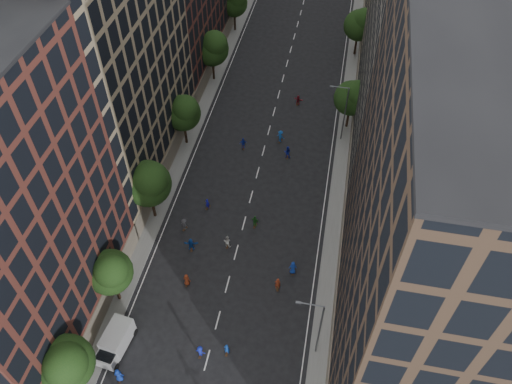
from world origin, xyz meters
TOP-DOWN VIEW (x-y plane):
  - ground at (0.00, 40.00)m, footprint 240.00×240.00m
  - sidewalk_left at (-12.00, 47.50)m, footprint 4.00×105.00m
  - sidewalk_right at (12.00, 47.50)m, footprint 4.00×105.00m
  - bldg_left_b at (-19.00, 35.00)m, footprint 14.00×26.00m
  - bldg_right_a at (19.00, 15.00)m, footprint 14.00×30.00m
  - bldg_right_b at (19.00, 44.00)m, footprint 14.00×28.00m
  - tree_left_0 at (-11.01, 3.85)m, footprint 5.20×5.20m
  - tree_left_1 at (-11.02, 13.86)m, footprint 4.80×4.80m
  - tree_left_2 at (-10.99, 25.83)m, footprint 5.60×5.60m
  - tree_left_3 at (-11.02, 39.85)m, footprint 5.00×5.00m
  - tree_left_4 at (-11.00, 55.84)m, footprint 5.40×5.40m
  - tree_left_5 at (-11.02, 71.86)m, footprint 4.80×4.80m
  - tree_right_a at (11.38, 47.85)m, footprint 5.00×5.00m
  - tree_right_b at (11.39, 67.85)m, footprint 5.20×5.20m
  - streetlamp_near at (10.37, 12.00)m, footprint 2.64×0.22m
  - streetlamp_far at (10.37, 45.00)m, footprint 2.64×0.22m
  - cargo_van at (-9.29, 8.57)m, footprint 2.83×5.05m
  - skater_0 at (-7.82, 5.52)m, footprint 1.00×0.73m
  - skater_1 at (1.81, 10.15)m, footprint 0.63×0.44m
  - skater_3 at (-0.74, 9.40)m, footprint 1.07×0.70m
  - skater_6 at (-4.43, 17.18)m, footprint 0.90×0.65m
  - skater_7 at (5.59, 18.57)m, footprint 0.75×0.57m
  - skater_8 at (-1.19, 23.18)m, footprint 0.94×0.78m
  - skater_9 at (-6.92, 24.74)m, footprint 1.26×1.01m
  - skater_10 at (1.46, 26.80)m, footprint 1.14×0.70m
  - skater_11 at (-5.28, 21.91)m, footprint 1.78×0.82m
  - skater_12 at (6.96, 20.97)m, footprint 0.99×0.73m
  - skater_13 at (-5.04, 28.57)m, footprint 0.68×0.57m
  - skater_14 at (3.49, 39.77)m, footprint 0.94×0.73m
  - skater_15 at (2.03, 42.86)m, footprint 1.42×1.15m
  - skater_16 at (-2.93, 40.45)m, footprint 1.10×0.68m
  - skater_17 at (3.35, 52.00)m, footprint 1.52×0.81m

SIDE VIEW (x-z plane):
  - ground at x=0.00m, z-range 0.00..0.00m
  - sidewalk_left at x=-12.00m, z-range 0.00..0.15m
  - sidewalk_right at x=12.00m, z-range 0.00..0.15m
  - skater_3 at x=-0.74m, z-range 0.00..1.55m
  - skater_17 at x=3.35m, z-range 0.00..1.57m
  - skater_13 at x=-5.04m, z-range 0.00..1.60m
  - skater_1 at x=1.81m, z-range 0.00..1.64m
  - skater_9 at x=-6.92m, z-range 0.00..1.70m
  - skater_6 at x=-4.43m, z-range 0.00..1.71m
  - skater_16 at x=-2.93m, z-range 0.00..1.74m
  - skater_8 at x=-1.19m, z-range 0.00..1.79m
  - skater_10 at x=1.46m, z-range 0.00..1.81m
  - skater_12 at x=6.96m, z-range 0.00..1.84m
  - skater_11 at x=-5.28m, z-range 0.00..1.85m
  - skater_7 at x=5.59m, z-range 0.00..1.85m
  - skater_0 at x=-7.82m, z-range 0.00..1.88m
  - skater_15 at x=2.03m, z-range 0.00..1.92m
  - skater_14 at x=3.49m, z-range 0.00..1.94m
  - cargo_van at x=-9.29m, z-range 0.07..2.63m
  - streetlamp_near at x=10.37m, z-range 0.64..9.70m
  - streetlamp_far at x=10.37m, z-range 0.64..9.70m
  - tree_left_1 at x=-11.02m, z-range 1.45..9.66m
  - tree_right_a at x=11.38m, z-range 1.43..9.83m
  - tree_left_5 at x=-11.02m, z-range 1.51..9.84m
  - tree_left_3 at x=-11.02m, z-range 1.53..10.11m
  - tree_left_0 at x=-11.01m, z-range 1.54..10.37m
  - tree_right_b at x=11.39m, z-range 1.54..10.37m
  - tree_left_4 at x=-11.00m, z-range 1.56..10.63m
  - tree_left_2 at x=-10.99m, z-range 1.63..11.08m
  - bldg_right_b at x=19.00m, z-range 0.00..33.00m
  - bldg_left_b at x=-19.00m, z-range 0.00..34.00m
  - bldg_right_a at x=19.00m, z-range 0.00..36.00m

